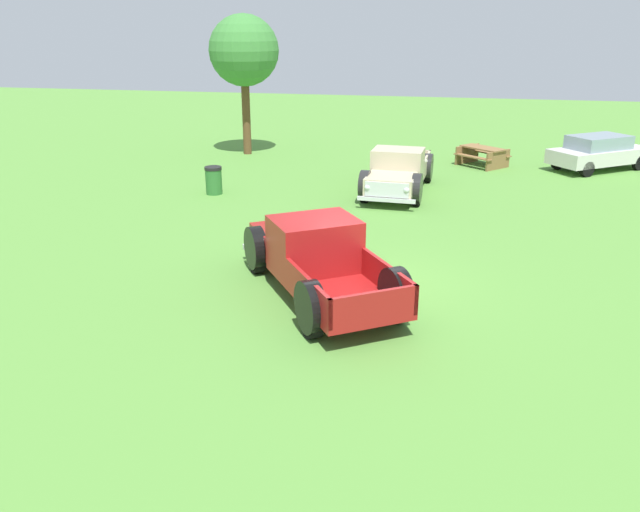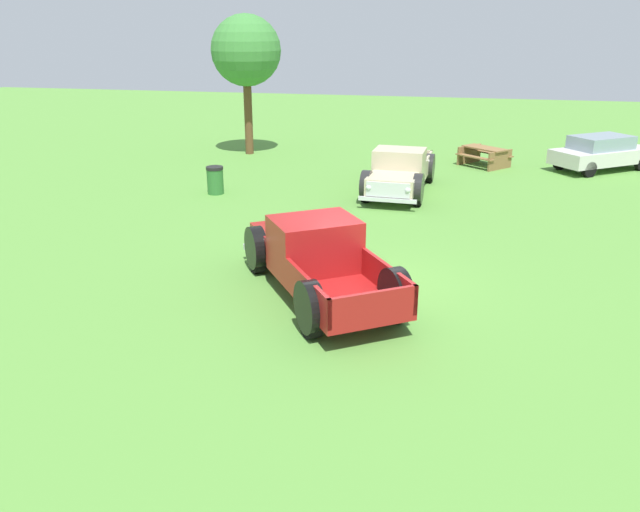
{
  "view_description": "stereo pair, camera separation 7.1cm",
  "coord_description": "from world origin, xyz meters",
  "px_view_note": "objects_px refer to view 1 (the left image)",
  "views": [
    {
      "loc": [
        1.82,
        -13.11,
        5.55
      ],
      "look_at": [
        -0.87,
        -0.66,
        0.9
      ],
      "focal_mm": 35.82,
      "sensor_mm": 36.0,
      "label": 1
    },
    {
      "loc": [
        1.89,
        -13.1,
        5.55
      ],
      "look_at": [
        -0.87,
        -0.66,
        0.9
      ],
      "focal_mm": 35.82,
      "sensor_mm": 36.0,
      "label": 2
    }
  ],
  "objects_px": {
    "pickup_truck_foreground": "(313,256)",
    "oak_tree_east": "(244,51)",
    "pickup_truck_behind_left": "(397,173)",
    "picnic_table": "(482,154)",
    "trash_can": "(214,180)",
    "sedan_distant_a": "(599,152)"
  },
  "relations": [
    {
      "from": "pickup_truck_foreground",
      "to": "pickup_truck_behind_left",
      "type": "relative_size",
      "value": 1.06
    },
    {
      "from": "trash_can",
      "to": "oak_tree_east",
      "type": "xyz_separation_m",
      "value": [
        -1.16,
        7.16,
        3.94
      ]
    },
    {
      "from": "pickup_truck_behind_left",
      "to": "picnic_table",
      "type": "relative_size",
      "value": 2.21
    },
    {
      "from": "pickup_truck_foreground",
      "to": "picnic_table",
      "type": "distance_m",
      "value": 14.68
    },
    {
      "from": "sedan_distant_a",
      "to": "trash_can",
      "type": "relative_size",
      "value": 4.55
    },
    {
      "from": "pickup_truck_behind_left",
      "to": "trash_can",
      "type": "xyz_separation_m",
      "value": [
        -6.17,
        -1.32,
        -0.26
      ]
    },
    {
      "from": "trash_can",
      "to": "oak_tree_east",
      "type": "relative_size",
      "value": 0.16
    },
    {
      "from": "pickup_truck_behind_left",
      "to": "oak_tree_east",
      "type": "xyz_separation_m",
      "value": [
        -7.32,
        5.84,
        3.68
      ]
    },
    {
      "from": "pickup_truck_behind_left",
      "to": "trash_can",
      "type": "distance_m",
      "value": 6.31
    },
    {
      "from": "pickup_truck_foreground",
      "to": "pickup_truck_behind_left",
      "type": "height_order",
      "value": "pickup_truck_foreground"
    },
    {
      "from": "picnic_table",
      "to": "oak_tree_east",
      "type": "bearing_deg",
      "value": 177.31
    },
    {
      "from": "pickup_truck_behind_left",
      "to": "oak_tree_east",
      "type": "relative_size",
      "value": 0.86
    },
    {
      "from": "trash_can",
      "to": "pickup_truck_foreground",
      "type": "bearing_deg",
      "value": -55.07
    },
    {
      "from": "pickup_truck_behind_left",
      "to": "oak_tree_east",
      "type": "distance_m",
      "value": 10.06
    },
    {
      "from": "pickup_truck_foreground",
      "to": "trash_can",
      "type": "bearing_deg",
      "value": 124.93
    },
    {
      "from": "pickup_truck_foreground",
      "to": "picnic_table",
      "type": "relative_size",
      "value": 2.35
    },
    {
      "from": "trash_can",
      "to": "picnic_table",
      "type": "bearing_deg",
      "value": 36.12
    },
    {
      "from": "pickup_truck_foreground",
      "to": "oak_tree_east",
      "type": "xyz_separation_m",
      "value": [
        -6.37,
        14.63,
        3.64
      ]
    },
    {
      "from": "pickup_truck_foreground",
      "to": "trash_can",
      "type": "height_order",
      "value": "pickup_truck_foreground"
    },
    {
      "from": "picnic_table",
      "to": "trash_can",
      "type": "distance_m",
      "value": 11.32
    },
    {
      "from": "sedan_distant_a",
      "to": "trash_can",
      "type": "bearing_deg",
      "value": -153.21
    },
    {
      "from": "pickup_truck_behind_left",
      "to": "oak_tree_east",
      "type": "height_order",
      "value": "oak_tree_east"
    }
  ]
}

